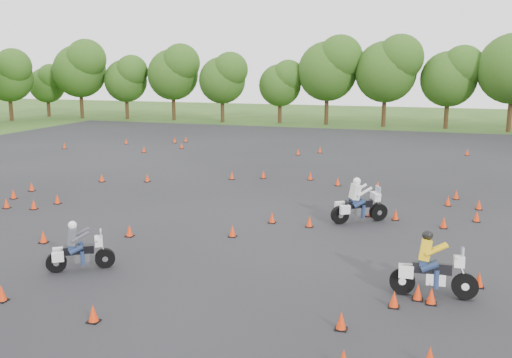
# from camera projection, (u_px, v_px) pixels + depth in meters

# --- Properties ---
(ground) EXTENTS (140.00, 140.00, 0.00)m
(ground) POSITION_uv_depth(u_px,v_px,m) (227.00, 226.00, 23.57)
(ground) COLOR #2D5119
(ground) RESTS_ON ground
(asphalt_pad) EXTENTS (62.00, 62.00, 0.00)m
(asphalt_pad) POSITION_uv_depth(u_px,v_px,m) (268.00, 194.00, 29.18)
(asphalt_pad) COLOR black
(asphalt_pad) RESTS_ON ground
(treeline) EXTENTS (86.87, 32.44, 11.11)m
(treeline) POSITION_uv_depth(u_px,v_px,m) (389.00, 84.00, 54.72)
(treeline) COLOR #294B15
(treeline) RESTS_ON ground
(traffic_cones) EXTENTS (36.92, 33.06, 0.45)m
(traffic_cones) POSITION_uv_depth(u_px,v_px,m) (261.00, 194.00, 28.35)
(traffic_cones) COLOR red
(traffic_cones) RESTS_ON asphalt_pad
(rider_grey) EXTENTS (2.17, 1.74, 1.67)m
(rider_grey) POSITION_uv_depth(u_px,v_px,m) (80.00, 245.00, 18.37)
(rider_grey) COLOR #45464E
(rider_grey) RESTS_ON ground
(rider_yellow) EXTENTS (2.51, 0.92, 1.90)m
(rider_yellow) POSITION_uv_depth(u_px,v_px,m) (435.00, 266.00, 16.17)
(rider_yellow) COLOR gold
(rider_yellow) RESTS_ON ground
(rider_white) EXTENTS (2.54, 2.04, 1.96)m
(rider_white) POSITION_uv_depth(u_px,v_px,m) (360.00, 200.00, 23.90)
(rider_white) COLOR silver
(rider_white) RESTS_ON ground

